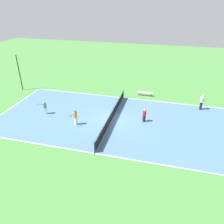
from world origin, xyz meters
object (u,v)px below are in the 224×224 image
at_px(tennis_net, 112,115).
at_px(bench, 145,93).
at_px(player_coach_red, 144,115).
at_px(tennis_ball_left_sideline, 83,107).
at_px(player_center_orange, 75,116).
at_px(tennis_ball_right_alley, 131,134).
at_px(player_near_white, 202,101).
at_px(player_far_green, 45,107).
at_px(tennis_ball_midcourt, 166,107).
at_px(fence_post_back_right, 19,73).

distance_m(tennis_net, bench, 7.35).
relative_size(player_coach_red, tennis_ball_left_sideline, 20.04).
relative_size(bench, player_center_orange, 1.21).
bearing_deg(tennis_ball_right_alley, tennis_net, 48.33).
relative_size(player_coach_red, player_near_white, 0.76).
relative_size(tennis_net, player_near_white, 6.19).
xyz_separation_m(player_coach_red, tennis_ball_right_alley, (-2.58, 0.81, -0.72)).
distance_m(player_far_green, player_center_orange, 4.16).
bearing_deg(tennis_ball_left_sideline, tennis_ball_midcourt, -76.50).
bearing_deg(tennis_ball_right_alley, player_near_white, -44.09).
height_order(player_far_green, player_center_orange, player_center_orange).
height_order(player_center_orange, tennis_ball_midcourt, player_center_orange).
distance_m(bench, fence_post_back_right, 16.38).
bearing_deg(fence_post_back_right, player_near_white, -90.40).
xyz_separation_m(player_far_green, player_near_white, (5.20, -16.06, 0.21)).
xyz_separation_m(player_coach_red, fence_post_back_right, (4.33, 16.82, 1.55)).
distance_m(bench, player_coach_red, 6.49).
xyz_separation_m(player_coach_red, tennis_ball_midcourt, (3.64, -2.00, -0.72)).
distance_m(tennis_ball_left_sideline, fence_post_back_right, 10.44).
xyz_separation_m(bench, fence_post_back_right, (-2.12, 16.12, 1.94)).
distance_m(player_coach_red, fence_post_back_right, 17.43).
height_order(player_coach_red, player_center_orange, player_center_orange).
bearing_deg(tennis_ball_left_sideline, bench, -51.90).
relative_size(player_center_orange, tennis_ball_midcourt, 23.11).
bearing_deg(player_near_white, fence_post_back_right, -97.45).
bearing_deg(player_coach_red, player_center_orange, 74.11).
relative_size(player_center_orange, tennis_ball_right_alley, 23.11).
relative_size(player_coach_red, fence_post_back_right, 0.29).
xyz_separation_m(player_far_green, fence_post_back_right, (5.35, 6.48, 1.49)).
relative_size(tennis_ball_left_sideline, tennis_ball_midcourt, 1.00).
relative_size(bench, player_near_white, 1.06).
height_order(player_center_orange, tennis_ball_left_sideline, player_center_orange).
distance_m(player_far_green, tennis_ball_midcourt, 13.21).
distance_m(player_far_green, player_near_white, 16.88).
bearing_deg(player_near_white, tennis_ball_left_sideline, -85.10).
relative_size(tennis_net, tennis_ball_left_sideline, 162.37).
height_order(tennis_ball_right_alley, tennis_ball_midcourt, same).
xyz_separation_m(player_far_green, tennis_ball_left_sideline, (2.50, -3.30, -0.79)).
relative_size(tennis_net, tennis_ball_midcourt, 162.37).
bearing_deg(player_near_white, player_far_green, -79.12).
relative_size(player_far_green, player_near_white, 0.81).
xyz_separation_m(bench, tennis_ball_midcourt, (-2.80, -2.69, -0.34)).
bearing_deg(tennis_ball_midcourt, tennis_ball_left_sideline, 103.50).
bearing_deg(bench, tennis_net, 70.24).
distance_m(player_coach_red, tennis_ball_right_alley, 2.80).
bearing_deg(player_far_green, tennis_net, 164.72).
bearing_deg(player_far_green, tennis_ball_left_sideline, -162.62).
bearing_deg(tennis_ball_left_sideline, player_far_green, 127.09).
bearing_deg(bench, player_center_orange, 56.91).
relative_size(player_far_green, tennis_ball_left_sideline, 21.37).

